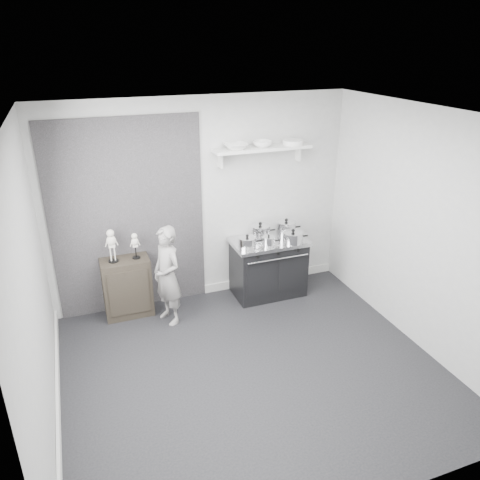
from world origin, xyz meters
name	(u,v)px	position (x,y,z in m)	size (l,w,h in m)	color
ground	(251,369)	(0.00, 0.00, 0.00)	(4.00, 4.00, 0.00)	black
room_shell	(239,226)	(-0.09, 0.15, 1.64)	(4.02, 3.62, 2.71)	beige
wall_shelf	(262,149)	(0.80, 1.68, 2.01)	(1.30, 0.26, 0.24)	silver
stove	(268,267)	(0.84, 1.48, 0.41)	(1.01, 0.63, 0.81)	black
side_cabinet	(127,287)	(-1.08, 1.61, 0.39)	(0.60, 0.35, 0.78)	black
child	(168,276)	(-0.61, 1.27, 0.64)	(0.47, 0.31, 1.28)	gray
pot_front_left	(247,242)	(0.48, 1.38, 0.88)	(0.33, 0.24, 0.18)	silver
pot_back_left	(260,231)	(0.76, 1.62, 0.90)	(0.36, 0.27, 0.22)	silver
pot_back_right	(286,228)	(1.14, 1.58, 0.91)	(0.35, 0.27, 0.24)	silver
pot_front_right	(293,237)	(1.10, 1.30, 0.89)	(0.36, 0.27, 0.19)	silver
pot_front_center	(269,241)	(0.75, 1.30, 0.88)	(0.26, 0.17, 0.16)	silver
skeleton_full	(111,243)	(-1.21, 1.61, 1.02)	(0.14, 0.09, 0.49)	silver
skeleton_torso	(135,244)	(-0.93, 1.61, 0.97)	(0.11, 0.07, 0.39)	silver
bowl_large	(236,146)	(0.43, 1.67, 2.08)	(0.30, 0.30, 0.07)	white
bowl_small	(262,144)	(0.80, 1.67, 2.08)	(0.25, 0.25, 0.08)	white
plate_stack	(293,142)	(1.23, 1.67, 2.07)	(0.27, 0.27, 0.06)	white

